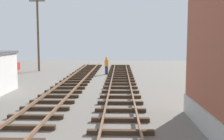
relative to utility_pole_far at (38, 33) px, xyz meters
name	(u,v)px	position (x,y,z in m)	size (l,w,h in m)	color
utility_pole_far	(38,33)	(0.00, 0.00, 0.00)	(1.80, 0.24, 8.31)	brown
track_worker_foreground	(106,65)	(7.91, -2.93, -3.42)	(0.40, 0.40, 1.87)	#262D4C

